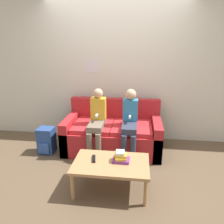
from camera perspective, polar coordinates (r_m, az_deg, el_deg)
ground_plane at (r=3.46m, az=-0.88°, el=-13.55°), size 10.00×10.00×0.00m
wall_back at (r=4.05m, az=1.19°, el=10.80°), size 8.00×0.06×2.60m
couch at (r=3.81m, az=0.26°, el=-5.63°), size 1.61×0.87×0.82m
coffee_table at (r=2.79m, az=-0.26°, el=-13.75°), size 0.94×0.59×0.38m
person_left at (r=3.54m, az=-3.94°, el=-2.00°), size 0.24×0.59×1.08m
person_right at (r=3.48m, az=4.67°, el=-2.18°), size 0.24×0.59×1.09m
tv_remote at (r=2.83m, az=-4.77°, el=-12.06°), size 0.07×0.17×0.02m
book_stack at (r=2.77m, az=2.32°, el=-11.76°), size 0.21×0.16×0.13m
backpack at (r=3.87m, az=-16.74°, el=-7.15°), size 0.26×0.26×0.44m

